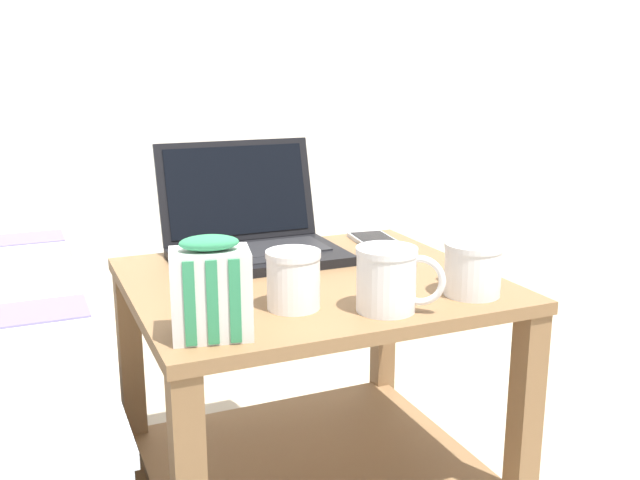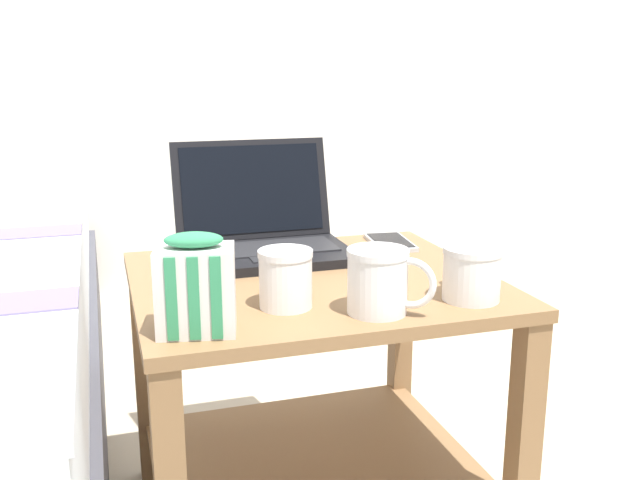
# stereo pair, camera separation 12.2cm
# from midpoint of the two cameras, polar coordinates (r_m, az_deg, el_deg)

# --- Properties ---
(bedside_table) EXTENTS (0.64, 0.56, 0.50)m
(bedside_table) POSITION_cam_midpoint_polar(r_m,az_deg,el_deg) (1.34, 2.09, -10.28)
(bedside_table) COLOR olive
(bedside_table) RESTS_ON ground_plane
(laptop) EXTENTS (0.33, 0.27, 0.22)m
(laptop) POSITION_cam_midpoint_polar(r_m,az_deg,el_deg) (1.43, -2.21, 0.59)
(laptop) COLOR black
(laptop) RESTS_ON bedside_table
(mug_front_left) EXTENTS (0.12, 0.11, 0.10)m
(mug_front_left) POSITION_cam_midpoint_polar(r_m,az_deg,el_deg) (1.10, 7.98, -3.07)
(mug_front_left) COLOR white
(mug_front_left) RESTS_ON bedside_table
(mug_front_right) EXTENTS (0.09, 0.13, 0.09)m
(mug_front_right) POSITION_cam_midpoint_polar(r_m,az_deg,el_deg) (1.12, 0.32, -2.86)
(mug_front_right) COLOR white
(mug_front_right) RESTS_ON bedside_table
(mug_mid_center) EXTENTS (0.10, 0.13, 0.09)m
(mug_mid_center) POSITION_cam_midpoint_polar(r_m,az_deg,el_deg) (1.19, 14.90, -2.37)
(mug_mid_center) COLOR white
(mug_mid_center) RESTS_ON bedside_table
(snack_bag) EXTENTS (0.12, 0.10, 0.15)m
(snack_bag) POSITION_cam_midpoint_polar(r_m,az_deg,el_deg) (1.01, -6.54, -3.77)
(snack_bag) COLOR silver
(snack_bag) RESTS_ON bedside_table
(cell_phone) EXTENTS (0.10, 0.15, 0.01)m
(cell_phone) POSITION_cam_midpoint_polar(r_m,az_deg,el_deg) (1.53, 7.92, -0.20)
(cell_phone) COLOR #B7BABC
(cell_phone) RESTS_ON bedside_table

